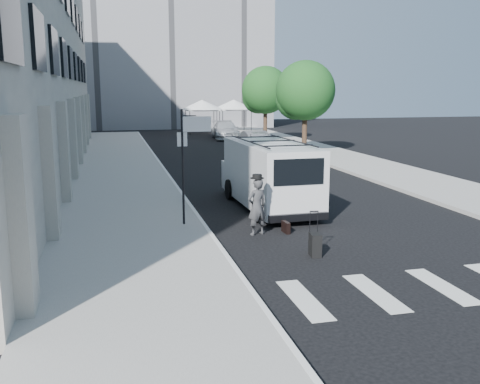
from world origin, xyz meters
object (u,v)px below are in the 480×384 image
parked_car_b (256,142)px  briefcase (286,227)px  parked_car_c (226,130)px  parked_car_a (258,142)px  cargo_van (268,174)px  businessman (257,207)px  suitcase (315,244)px

parked_car_b → briefcase: bearing=-103.1°
parked_car_c → briefcase: bearing=-94.1°
parked_car_c → parked_car_a: bearing=-85.2°
cargo_van → parked_car_a: bearing=74.2°
businessman → parked_car_c: size_ratio=0.33×
suitcase → parked_car_b: parked_car_b is taller
parked_car_a → parked_car_b: size_ratio=1.01×
businessman → parked_car_b: 21.06m
suitcase → cargo_van: 5.93m
suitcase → parked_car_c: parked_car_c is taller
cargo_van → parked_car_b: cargo_van is taller
parked_car_c → businessman: bearing=-95.7°
parked_car_a → parked_car_b: 0.40m
briefcase → parked_car_c: 30.52m
briefcase → suitcase: (0.01, -2.32, 0.14)m
cargo_van → parked_car_c: (4.21, 26.64, -0.47)m
suitcase → businessman: bearing=118.3°
businessman → parked_car_c: bearing=-118.0°
parked_car_c → cargo_van: bearing=-94.2°
briefcase → parked_car_c: size_ratio=0.09×
parked_car_a → businessman: bearing=-108.3°
businessman → cargo_van: (1.40, 3.51, 0.37)m
briefcase → cargo_van: (0.50, 3.51, 1.05)m
suitcase → parked_car_a: size_ratio=0.27×
parked_car_a → briefcase: bearing=-105.8°
businessman → cargo_van: bearing=-129.2°
briefcase → parked_car_a: 20.45m
businessman → parked_car_b: size_ratio=0.39×
cargo_van → briefcase: bearing=-99.5°
suitcase → cargo_van: cargo_van is taller
briefcase → suitcase: bearing=-93.5°
parked_car_c → parked_car_b: bearing=-85.2°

